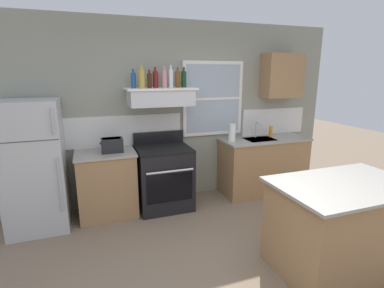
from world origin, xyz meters
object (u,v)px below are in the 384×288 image
object	(u,v)px
refrigerator	(35,166)
stove_range	(164,177)
bottle_blue_liqueur	(133,80)
bottle_amber_wine	(178,79)
bottle_dark_green_wine	(184,79)
dish_soap_bottle	(271,131)
bottle_clear_tall	(171,78)
kitchen_island	(342,226)
bottle_red_label_wine	(155,79)
toaster	(112,145)
bottle_champagne_gold_foil	(142,79)
bottle_brown_stout	(150,80)
paper_towel_roll	(232,133)
bottle_rose_pink	(164,79)

from	to	relation	value
refrigerator	stove_range	distance (m)	1.69
bottle_blue_liqueur	bottle_amber_wine	size ratio (longest dim) A/B	0.92
bottle_dark_green_wine	dish_soap_bottle	distance (m)	1.75
bottle_blue_liqueur	bottle_clear_tall	distance (m)	0.52
refrigerator	kitchen_island	xyz separation A→B (m)	(2.99, -1.92, -0.36)
refrigerator	bottle_red_label_wine	world-z (taller)	bottle_red_label_wine
toaster	bottle_clear_tall	world-z (taller)	bottle_clear_tall
bottle_champagne_gold_foil	bottle_blue_liqueur	bearing A→B (deg)	151.44
toaster	bottle_brown_stout	distance (m)	1.00
kitchen_island	paper_towel_roll	bearing A→B (deg)	96.69
toaster	bottle_champagne_gold_foil	world-z (taller)	bottle_champagne_gold_foil
stove_range	kitchen_island	distance (m)	2.36
bottle_champagne_gold_foil	bottle_clear_tall	bearing A→B (deg)	4.16
bottle_dark_green_wine	paper_towel_roll	xyz separation A→B (m)	(0.75, -0.09, -0.82)
bottle_dark_green_wine	dish_soap_bottle	bearing A→B (deg)	0.48
bottle_clear_tall	paper_towel_roll	xyz separation A→B (m)	(0.95, -0.05, -0.83)
stove_range	bottle_rose_pink	distance (m)	1.41
paper_towel_roll	toaster	bearing A→B (deg)	-178.86
bottle_brown_stout	kitchen_island	bearing A→B (deg)	-53.24
bottle_blue_liqueur	bottle_champagne_gold_foil	xyz separation A→B (m)	(0.10, -0.06, 0.02)
toaster	bottle_blue_liqueur	xyz separation A→B (m)	(0.34, 0.12, 0.84)
stove_range	bottle_dark_green_wine	distance (m)	1.45
bottle_blue_liqueur	bottle_dark_green_wine	world-z (taller)	bottle_dark_green_wine
bottle_amber_wine	kitchen_island	size ratio (longest dim) A/B	0.20
bottle_amber_wine	bottle_blue_liqueur	bearing A→B (deg)	178.83
bottle_blue_liqueur	bottle_rose_pink	size ratio (longest dim) A/B	0.87
toaster	bottle_red_label_wine	xyz separation A→B (m)	(0.65, 0.14, 0.85)
toaster	bottle_rose_pink	xyz separation A→B (m)	(0.76, 0.08, 0.86)
kitchen_island	bottle_red_label_wine	bearing A→B (deg)	123.83
bottle_red_label_wine	bottle_dark_green_wine	world-z (taller)	bottle_dark_green_wine
refrigerator	bottle_blue_liqueur	bearing A→B (deg)	6.18
toaster	stove_range	distance (m)	0.89
paper_towel_roll	kitchen_island	xyz separation A→B (m)	(0.23, -1.98, -0.59)
stove_range	kitchen_island	world-z (taller)	stove_range
kitchen_island	bottle_champagne_gold_foil	bearing A→B (deg)	128.58
bottle_amber_wine	kitchen_island	bearing A→B (deg)	-62.12
stove_range	bottle_champagne_gold_foil	world-z (taller)	bottle_champagne_gold_foil
bottle_dark_green_wine	refrigerator	bearing A→B (deg)	-175.79
bottle_rose_pink	paper_towel_roll	xyz separation A→B (m)	(1.05, -0.04, -0.82)
bottle_red_label_wine	kitchen_island	size ratio (longest dim) A/B	0.20
bottle_dark_green_wine	paper_towel_roll	world-z (taller)	bottle_dark_green_wine
paper_towel_roll	bottle_clear_tall	bearing A→B (deg)	176.87
bottle_clear_tall	bottle_dark_green_wine	distance (m)	0.20
bottle_blue_liqueur	dish_soap_bottle	world-z (taller)	bottle_blue_liqueur
bottle_brown_stout	dish_soap_bottle	bearing A→B (deg)	2.25
paper_towel_roll	bottle_dark_green_wine	bearing A→B (deg)	173.39
bottle_brown_stout	bottle_dark_green_wine	world-z (taller)	bottle_dark_green_wine
bottle_red_label_wine	bottle_amber_wine	bearing A→B (deg)	-6.27
bottle_red_label_wine	bottle_clear_tall	size ratio (longest dim) A/B	0.91
bottle_amber_wine	bottle_rose_pink	bearing A→B (deg)	-173.06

